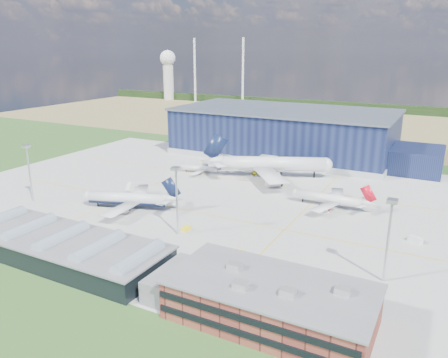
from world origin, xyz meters
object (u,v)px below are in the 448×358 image
at_px(hangar, 288,135).
at_px(ops_building, 270,301).
at_px(gse_cart_b, 273,185).
at_px(airstair, 133,191).
at_px(light_mast_west, 28,164).
at_px(airliner_red, 329,194).
at_px(gse_tug_b, 240,253).
at_px(airliner_widebody, 273,156).
at_px(gse_van_c, 244,275).
at_px(gse_van_b, 415,240).
at_px(gse_tug_a, 186,229).
at_px(gse_van_a, 228,259).
at_px(gse_cart_a, 324,211).
at_px(gse_tug_c, 255,173).
at_px(airliner_regional, 200,166).
at_px(car_b, 289,293).
at_px(light_mast_center, 177,190).
at_px(light_mast_east, 389,227).
at_px(car_a, 284,291).
at_px(airliner_navy, 127,192).

bearing_deg(hangar, ops_building, -71.37).
xyz_separation_m(gse_cart_b, airstair, (-47.36, -38.12, 1.08)).
bearing_deg(light_mast_west, airliner_red, 24.62).
bearing_deg(gse_tug_b, airliner_red, 78.36).
bearing_deg(airliner_widebody, gse_van_c, -96.73).
relative_size(hangar, gse_van_b, 33.19).
relative_size(gse_tug_a, gse_cart_b, 0.98).
height_order(gse_van_a, airstair, airstair).
xyz_separation_m(ops_building, gse_cart_a, (-7.61, 72.27, -4.09)).
bearing_deg(airliner_red, gse_tug_c, -31.78).
bearing_deg(airliner_widebody, airliner_regional, 172.44).
bearing_deg(gse_van_c, gse_cart_a, -10.36).
bearing_deg(ops_building, gse_tug_c, 115.65).
height_order(gse_van_a, car_b, gse_van_a).
bearing_deg(airstair, light_mast_center, -17.10).
bearing_deg(airstair, gse_van_a, -13.59).
distance_m(gse_van_b, gse_cart_b, 70.36).
distance_m(gse_van_a, gse_cart_b, 75.25).
distance_m(light_mast_center, gse_van_a, 29.87).
relative_size(ops_building, gse_van_c, 10.01).
height_order(light_mast_west, light_mast_east, same).
xyz_separation_m(airliner_regional, gse_tug_b, (56.15, -70.53, -3.16)).
bearing_deg(airliner_widebody, light_mast_center, -116.10).
distance_m(hangar, ops_building, 163.51).
bearing_deg(gse_van_a, gse_tug_c, 15.26).
bearing_deg(gse_cart_a, car_b, -58.58).
relative_size(airliner_red, airliner_widebody, 0.53).
bearing_deg(light_mast_center, airliner_regional, 115.34).
distance_m(light_mast_east, gse_van_c, 39.58).
distance_m(gse_tug_a, car_a, 48.27).
relative_size(gse_tug_c, gse_cart_b, 0.97).
bearing_deg(car_b, airstair, 75.10).
bearing_deg(light_mast_east, gse_van_a, -165.89).
bearing_deg(light_mast_west, gse_van_b, 12.01).
height_order(light_mast_west, gse_cart_a, light_mast_west).
height_order(light_mast_east, gse_tug_b, light_mast_east).
distance_m(hangar, light_mast_east, 144.23).
height_order(airliner_regional, gse_cart_b, airliner_regional).
bearing_deg(hangar, gse_cart_b, -75.94).
height_order(airliner_navy, gse_van_c, airliner_navy).
height_order(hangar, ops_building, hangar).
bearing_deg(light_mast_west, car_b, -8.87).
distance_m(gse_cart_b, airstair, 60.80).
bearing_deg(airstair, hangar, 87.85).
distance_m(airliner_widebody, car_b, 104.55).
distance_m(light_mast_east, gse_tug_b, 43.29).
relative_size(ops_building, gse_tug_a, 14.12).
bearing_deg(car_b, gse_cart_a, 19.67).
xyz_separation_m(light_mast_west, gse_tug_c, (63.36, 77.53, -14.72)).
distance_m(airstair, car_b, 94.87).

